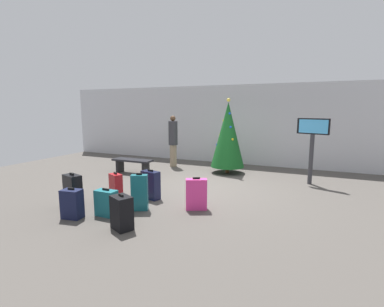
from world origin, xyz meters
The scene contains 14 objects.
ground_plane centered at (0.00, 0.00, 0.00)m, with size 16.00×16.00×0.00m, color #514C47.
back_wall centered at (0.00, 3.72, 1.53)m, with size 16.00×0.20×3.05m, color silver.
holiday_tree centered at (0.03, 1.91, 1.29)m, with size 1.12×1.12×2.49m.
flight_info_kiosk centered at (2.62, 1.49, 1.31)m, with size 0.86×0.36×1.88m.
waiting_bench centered at (-2.85, 0.56, 0.36)m, with size 1.38×0.44×0.48m.
traveller_0 centered at (-2.13, 2.12, 1.01)m, with size 0.44×0.44×1.90m.
suitcase_0 centered at (0.43, -1.75, 0.34)m, with size 0.49×0.36×0.71m.
suitcase_1 centered at (-2.13, -2.68, 0.36)m, with size 0.49×0.36×0.76m.
suitcase_2 centered at (-1.09, -2.82, 0.27)m, with size 0.44×0.24×0.57m.
suitcase_3 centered at (-0.85, -1.52, 0.34)m, with size 0.49×0.32×0.72m.
suitcase_4 centered at (-0.41, -3.22, 0.31)m, with size 0.47×0.42×0.65m.
suitcase_5 centered at (-1.48, -2.03, 0.33)m, with size 0.38×0.32×0.70m.
suitcase_6 centered at (-0.66, -2.27, 0.39)m, with size 0.39×0.31×0.81m.
suitcase_7 centered at (-1.63, -3.19, 0.29)m, with size 0.42×0.31×0.62m.
Camera 1 is at (2.68, -7.14, 2.15)m, focal length 26.46 mm.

